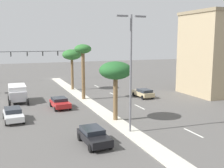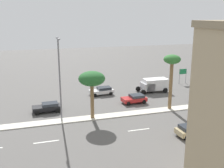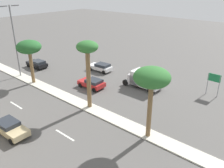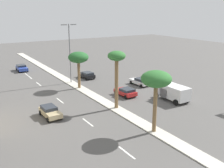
{
  "view_description": "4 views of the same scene",
  "coord_description": "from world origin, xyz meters",
  "px_view_note": "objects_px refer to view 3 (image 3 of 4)",
  "views": [
    {
      "loc": [
        11.04,
        63.02,
        8.74
      ],
      "look_at": [
        -3.68,
        26.03,
        2.41
      ],
      "focal_mm": 43.86,
      "sensor_mm": 36.0,
      "label": 1
    },
    {
      "loc": [
        -33.94,
        43.6,
        13.75
      ],
      "look_at": [
        3.22,
        32.27,
        3.74
      ],
      "focal_mm": 43.33,
      "sensor_mm": 36.0,
      "label": 2
    },
    {
      "loc": [
        -17.11,
        5.69,
        14.0
      ],
      "look_at": [
        3.51,
        23.48,
        2.19
      ],
      "focal_mm": 37.58,
      "sensor_mm": 36.0,
      "label": 3
    },
    {
      "loc": [
        -18.88,
        -5.53,
        13.57
      ],
      "look_at": [
        1.51,
        27.55,
        2.59
      ],
      "focal_mm": 42.44,
      "sensor_mm": 36.0,
      "label": 4
    }
  ],
  "objects_px": {
    "palm_tree_near": "(87,53)",
    "palm_tree_left": "(29,48)",
    "sedan_white_near": "(101,67)",
    "sedan_red_front": "(92,83)",
    "directional_road_sign": "(214,80)",
    "sedan_tan_left": "(10,128)",
    "palm_tree_trailing": "(152,79)",
    "box_truck": "(144,79)",
    "street_lamp_outboard": "(14,37)",
    "sedan_black_mid": "(37,64)"
  },
  "relations": [
    {
      "from": "street_lamp_outboard",
      "to": "box_truck",
      "type": "xyz_separation_m",
      "value": [
        9.33,
        -17.75,
        -5.12
      ]
    },
    {
      "from": "street_lamp_outboard",
      "to": "box_truck",
      "type": "bearing_deg",
      "value": -62.27
    },
    {
      "from": "palm_tree_near",
      "to": "sedan_red_front",
      "type": "bearing_deg",
      "value": 42.29
    },
    {
      "from": "box_truck",
      "to": "palm_tree_trailing",
      "type": "bearing_deg",
      "value": -144.52
    },
    {
      "from": "palm_tree_trailing",
      "to": "sedan_tan_left",
      "type": "height_order",
      "value": "palm_tree_trailing"
    },
    {
      "from": "palm_tree_left",
      "to": "box_truck",
      "type": "xyz_separation_m",
      "value": [
        9.51,
        -13.61,
        -4.11
      ]
    },
    {
      "from": "palm_tree_left",
      "to": "sedan_red_front",
      "type": "bearing_deg",
      "value": -60.2
    },
    {
      "from": "sedan_black_mid",
      "to": "box_truck",
      "type": "xyz_separation_m",
      "value": [
        5.17,
        -19.3,
        0.6
      ]
    },
    {
      "from": "palm_tree_near",
      "to": "palm_tree_left",
      "type": "height_order",
      "value": "palm_tree_near"
    },
    {
      "from": "directional_road_sign",
      "to": "palm_tree_left",
      "type": "height_order",
      "value": "palm_tree_left"
    },
    {
      "from": "directional_road_sign",
      "to": "sedan_tan_left",
      "type": "relative_size",
      "value": 0.75
    },
    {
      "from": "palm_tree_near",
      "to": "sedan_black_mid",
      "type": "distance_m",
      "value": 19.04
    },
    {
      "from": "palm_tree_near",
      "to": "sedan_tan_left",
      "type": "height_order",
      "value": "palm_tree_near"
    },
    {
      "from": "directional_road_sign",
      "to": "street_lamp_outboard",
      "type": "height_order",
      "value": "street_lamp_outboard"
    },
    {
      "from": "street_lamp_outboard",
      "to": "sedan_white_near",
      "type": "distance_m",
      "value": 14.38
    },
    {
      "from": "palm_tree_left",
      "to": "sedan_red_front",
      "type": "relative_size",
      "value": 1.63
    },
    {
      "from": "street_lamp_outboard",
      "to": "box_truck",
      "type": "distance_m",
      "value": 20.7
    },
    {
      "from": "sedan_tan_left",
      "to": "sedan_red_front",
      "type": "height_order",
      "value": "sedan_tan_left"
    },
    {
      "from": "street_lamp_outboard",
      "to": "sedan_red_front",
      "type": "xyz_separation_m",
      "value": [
        4.38,
        -12.1,
        -5.73
      ]
    },
    {
      "from": "directional_road_sign",
      "to": "sedan_white_near",
      "type": "height_order",
      "value": "directional_road_sign"
    },
    {
      "from": "sedan_tan_left",
      "to": "sedan_black_mid",
      "type": "bearing_deg",
      "value": 49.96
    },
    {
      "from": "street_lamp_outboard",
      "to": "sedan_black_mid",
      "type": "relative_size",
      "value": 2.66
    },
    {
      "from": "sedan_white_near",
      "to": "box_truck",
      "type": "relative_size",
      "value": 0.78
    },
    {
      "from": "directional_road_sign",
      "to": "sedan_tan_left",
      "type": "height_order",
      "value": "directional_road_sign"
    },
    {
      "from": "palm_tree_left",
      "to": "sedan_tan_left",
      "type": "xyz_separation_m",
      "value": [
        -8.77,
        -9.9,
        -4.71
      ]
    },
    {
      "from": "palm_tree_near",
      "to": "sedan_black_mid",
      "type": "xyz_separation_m",
      "value": [
        4.08,
        17.57,
        -6.1
      ]
    },
    {
      "from": "palm_tree_near",
      "to": "sedan_tan_left",
      "type": "relative_size",
      "value": 1.98
    },
    {
      "from": "palm_tree_trailing",
      "to": "sedan_tan_left",
      "type": "bearing_deg",
      "value": 129.17
    },
    {
      "from": "palm_tree_trailing",
      "to": "sedan_white_near",
      "type": "relative_size",
      "value": 1.65
    },
    {
      "from": "palm_tree_left",
      "to": "sedan_black_mid",
      "type": "bearing_deg",
      "value": 52.7
    },
    {
      "from": "sedan_red_front",
      "to": "directional_road_sign",
      "type": "bearing_deg",
      "value": -57.93
    },
    {
      "from": "palm_tree_trailing",
      "to": "palm_tree_left",
      "type": "xyz_separation_m",
      "value": [
        0.14,
        20.48,
        -0.69
      ]
    },
    {
      "from": "directional_road_sign",
      "to": "box_truck",
      "type": "xyz_separation_m",
      "value": [
        -3.81,
        8.34,
        -0.89
      ]
    },
    {
      "from": "sedan_red_front",
      "to": "sedan_black_mid",
      "type": "xyz_separation_m",
      "value": [
        -0.22,
        13.66,
        0.01
      ]
    },
    {
      "from": "sedan_tan_left",
      "to": "palm_tree_near",
      "type": "bearing_deg",
      "value": -12.35
    },
    {
      "from": "sedan_white_near",
      "to": "sedan_black_mid",
      "type": "bearing_deg",
      "value": 121.93
    },
    {
      "from": "palm_tree_left",
      "to": "street_lamp_outboard",
      "type": "bearing_deg",
      "value": 87.49
    },
    {
      "from": "sedan_tan_left",
      "to": "street_lamp_outboard",
      "type": "bearing_deg",
      "value": 57.49
    },
    {
      "from": "palm_tree_left",
      "to": "sedan_tan_left",
      "type": "distance_m",
      "value": 14.03
    },
    {
      "from": "palm_tree_near",
      "to": "box_truck",
      "type": "distance_m",
      "value": 10.9
    },
    {
      "from": "sedan_black_mid",
      "to": "palm_tree_near",
      "type": "bearing_deg",
      "value": -103.08
    },
    {
      "from": "sedan_white_near",
      "to": "palm_tree_near",
      "type": "bearing_deg",
      "value": -142.78
    },
    {
      "from": "palm_tree_trailing",
      "to": "sedan_black_mid",
      "type": "bearing_deg",
      "value": 80.3
    },
    {
      "from": "palm_tree_trailing",
      "to": "directional_road_sign",
      "type": "bearing_deg",
      "value": -6.18
    },
    {
      "from": "street_lamp_outboard",
      "to": "sedan_white_near",
      "type": "xyz_separation_m",
      "value": [
        10.28,
        -8.27,
        -5.72
      ]
    },
    {
      "from": "box_truck",
      "to": "palm_tree_left",
      "type": "bearing_deg",
      "value": 124.95
    },
    {
      "from": "directional_road_sign",
      "to": "palm_tree_trailing",
      "type": "height_order",
      "value": "palm_tree_trailing"
    },
    {
      "from": "street_lamp_outboard",
      "to": "sedan_red_front",
      "type": "distance_m",
      "value": 14.09
    },
    {
      "from": "box_truck",
      "to": "street_lamp_outboard",
      "type": "bearing_deg",
      "value": 117.73
    },
    {
      "from": "palm_tree_trailing",
      "to": "sedan_red_front",
      "type": "xyz_separation_m",
      "value": [
        4.7,
        12.52,
        -5.41
      ]
    }
  ]
}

